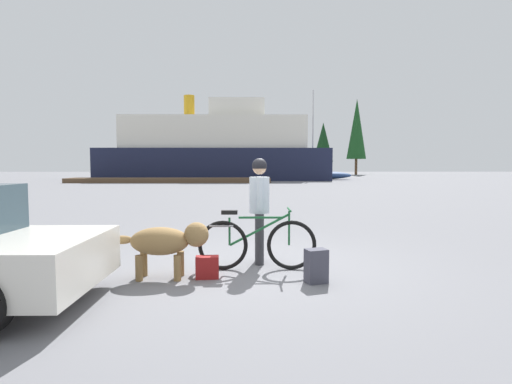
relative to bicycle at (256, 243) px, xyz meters
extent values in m
plane|color=slate|center=(-0.02, 0.17, -0.40)|extent=(160.00, 160.00, 0.00)
torus|color=black|center=(0.53, 0.00, -0.03)|extent=(0.75, 0.06, 0.75)
torus|color=black|center=(-0.51, 0.00, -0.03)|extent=(0.75, 0.06, 0.75)
cube|color=#19592D|center=(0.06, 0.00, 0.39)|extent=(0.66, 0.03, 0.03)
cube|color=#19592D|center=(0.04, 0.00, 0.21)|extent=(0.89, 0.03, 0.49)
cylinder|color=#19592D|center=(-0.41, 0.00, 0.18)|extent=(0.03, 0.03, 0.42)
cylinder|color=#19592D|center=(0.49, 0.00, 0.23)|extent=(0.03, 0.03, 0.52)
cube|color=black|center=(-0.41, 0.00, 0.47)|extent=(0.24, 0.10, 0.06)
cylinder|color=#19592D|center=(0.49, 0.00, 0.51)|extent=(0.03, 0.44, 0.03)
cube|color=slate|center=(-0.53, 0.00, 0.27)|extent=(0.36, 0.14, 0.02)
cylinder|color=#333338|center=(0.05, 0.53, 0.00)|extent=(0.14, 0.14, 0.81)
cylinder|color=#333338|center=(0.05, 0.31, 0.00)|extent=(0.14, 0.14, 0.81)
cylinder|color=silver|center=(0.05, 0.42, 0.70)|extent=(0.32, 0.32, 0.58)
cylinder|color=silver|center=(0.05, 0.64, 0.73)|extent=(0.09, 0.09, 0.51)
cylinder|color=silver|center=(0.05, 0.20, 0.73)|extent=(0.09, 0.09, 0.51)
sphere|color=tan|center=(0.05, 0.42, 1.14)|extent=(0.22, 0.22, 0.22)
sphere|color=black|center=(0.05, 0.42, 1.17)|extent=(0.24, 0.24, 0.24)
ellipsoid|color=olive|center=(-1.35, -0.43, 0.12)|extent=(0.82, 0.46, 0.39)
sphere|color=olive|center=(-0.84, -0.43, 0.21)|extent=(0.34, 0.34, 0.34)
ellipsoid|color=olive|center=(-1.88, -0.43, 0.14)|extent=(0.32, 0.12, 0.12)
cylinder|color=olive|center=(-1.09, -0.31, -0.23)|extent=(0.10, 0.10, 0.35)
cylinder|color=olive|center=(-1.09, -0.56, -0.23)|extent=(0.10, 0.10, 0.35)
cylinder|color=olive|center=(-1.61, -0.31, -0.23)|extent=(0.10, 0.10, 0.35)
cylinder|color=olive|center=(-1.61, -0.56, -0.23)|extent=(0.10, 0.10, 0.35)
cube|color=#3F3F4C|center=(0.79, -0.67, -0.17)|extent=(0.33, 0.28, 0.46)
cube|color=maroon|center=(-0.70, -0.44, -0.25)|extent=(0.33, 0.21, 0.31)
cylinder|color=black|center=(-2.58, -0.73, -0.08)|extent=(0.64, 0.22, 0.64)
cube|color=brown|center=(-7.17, 29.34, -0.20)|extent=(17.62, 2.55, 0.40)
cube|color=#191E38|center=(-3.72, 36.46, 1.17)|extent=(22.86, 8.86, 3.15)
cube|color=silver|center=(-3.72, 36.46, 4.35)|extent=(18.29, 7.45, 3.20)
cube|color=silver|center=(-1.43, 36.46, 6.85)|extent=(5.49, 5.32, 1.80)
cylinder|color=#BF8C19|center=(-6.46, 36.46, 7.15)|extent=(1.10, 1.10, 2.40)
ellipsoid|color=navy|center=(6.35, 35.52, 0.05)|extent=(8.13, 2.28, 0.90)
cylinder|color=#B2B2B7|center=(6.35, 35.52, 4.63)|extent=(0.14, 0.14, 8.26)
cylinder|color=#B2B2B7|center=(5.13, 35.52, 1.70)|extent=(3.66, 0.10, 0.10)
cylinder|color=#4C331E|center=(-9.26, 53.60, 0.86)|extent=(0.31, 0.31, 2.51)
cone|color=#143819|center=(-9.26, 53.60, 5.65)|extent=(3.00, 3.00, 7.07)
cylinder|color=#4C331E|center=(-3.42, 56.24, 0.85)|extent=(0.40, 0.40, 2.50)
cone|color=#19471E|center=(-3.42, 56.24, 5.66)|extent=(3.06, 3.06, 7.12)
cylinder|color=#4C331E|center=(16.22, 55.79, 0.81)|extent=(0.40, 0.40, 2.43)
cone|color=#19471E|center=(16.22, 55.79, 6.61)|extent=(2.96, 2.96, 9.17)
cylinder|color=#4C331E|center=(11.90, 60.25, 0.60)|extent=(0.37, 0.37, 2.01)
cone|color=#143819|center=(11.90, 60.25, 4.82)|extent=(3.30, 3.30, 6.42)
camera|label=1|loc=(-0.09, -5.97, 1.19)|focal=28.18mm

